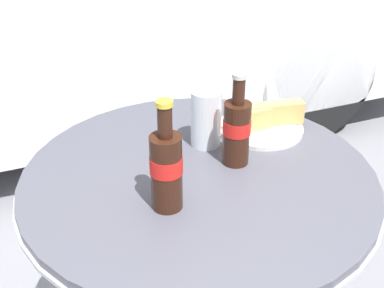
% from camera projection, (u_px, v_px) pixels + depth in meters
% --- Properties ---
extents(bistro_table, '(0.81, 0.81, 0.73)m').
position_uv_depth(bistro_table, '(198.00, 221.00, 1.16)').
color(bistro_table, '#B7B7BC').
rests_on(bistro_table, ground_plane).
extents(cola_bottle_left, '(0.06, 0.06, 0.22)m').
position_uv_depth(cola_bottle_left, '(237.00, 129.00, 1.08)').
color(cola_bottle_left, '#33190F').
rests_on(cola_bottle_left, bistro_table).
extents(cola_bottle_right, '(0.07, 0.07, 0.23)m').
position_uv_depth(cola_bottle_right, '(166.00, 168.00, 0.93)').
color(cola_bottle_right, '#33190F').
rests_on(cola_bottle_right, bistro_table).
extents(drinking_glass, '(0.07, 0.07, 0.14)m').
position_uv_depth(drinking_glass, '(206.00, 121.00, 1.16)').
color(drinking_glass, black).
rests_on(drinking_glass, bistro_table).
extents(lunch_plate_near, '(0.23, 0.22, 0.07)m').
position_uv_depth(lunch_plate_near, '(262.00, 123.00, 1.24)').
color(lunch_plate_near, silver).
rests_on(lunch_plate_near, bistro_table).
extents(parked_car, '(4.53, 1.72, 1.40)m').
position_uv_depth(parked_car, '(8.00, 10.00, 2.58)').
color(parked_car, silver).
rests_on(parked_car, ground_plane).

